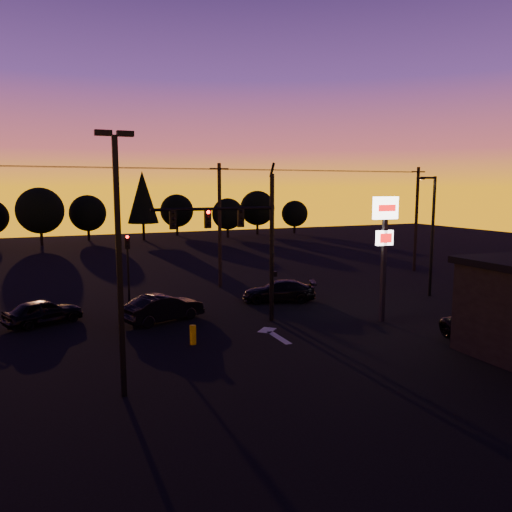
% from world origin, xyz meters
% --- Properties ---
extents(ground, '(120.00, 120.00, 0.00)m').
position_xyz_m(ground, '(0.00, 0.00, 0.00)').
color(ground, black).
rests_on(ground, ground).
extents(lane_arrow, '(1.20, 3.10, 0.01)m').
position_xyz_m(lane_arrow, '(0.50, 1.67, 0.01)').
color(lane_arrow, beige).
rests_on(lane_arrow, ground).
extents(traffic_signal_mast, '(6.79, 0.52, 8.58)m').
position_xyz_m(traffic_signal_mast, '(-0.10, 3.99, 4.94)').
color(traffic_signal_mast, black).
rests_on(traffic_signal_mast, ground).
extents(secondary_signal, '(0.30, 0.31, 4.35)m').
position_xyz_m(secondary_signal, '(-5.00, 11.49, 2.86)').
color(secondary_signal, black).
rests_on(secondary_signal, ground).
extents(parking_lot_light, '(1.25, 0.30, 9.14)m').
position_xyz_m(parking_lot_light, '(-7.50, -3.00, 5.27)').
color(parking_lot_light, black).
rests_on(parking_lot_light, ground).
extents(pylon_sign, '(1.50, 0.28, 6.80)m').
position_xyz_m(pylon_sign, '(7.00, 1.50, 4.91)').
color(pylon_sign, black).
rests_on(pylon_sign, ground).
extents(streetlight, '(1.55, 0.35, 8.00)m').
position_xyz_m(streetlight, '(13.91, 5.50, 4.42)').
color(streetlight, black).
rests_on(streetlight, ground).
extents(utility_pole_1, '(1.40, 0.26, 9.00)m').
position_xyz_m(utility_pole_1, '(2.00, 14.00, 4.59)').
color(utility_pole_1, black).
rests_on(utility_pole_1, ground).
extents(utility_pole_2, '(1.40, 0.26, 9.00)m').
position_xyz_m(utility_pole_2, '(20.00, 14.00, 4.59)').
color(utility_pole_2, black).
rests_on(utility_pole_2, ground).
extents(power_wires, '(36.00, 1.22, 0.07)m').
position_xyz_m(power_wires, '(2.00, 14.00, 8.57)').
color(power_wires, black).
rests_on(power_wires, ground).
extents(bollard, '(0.30, 0.30, 0.91)m').
position_xyz_m(bollard, '(-3.63, 1.69, 0.46)').
color(bollard, '#D5B400').
rests_on(bollard, ground).
extents(tree_2, '(5.77, 5.78, 7.26)m').
position_xyz_m(tree_2, '(-10.00, 48.00, 4.37)').
color(tree_2, black).
rests_on(tree_2, ground).
extents(tree_3, '(4.95, 4.95, 6.22)m').
position_xyz_m(tree_3, '(-4.00, 52.00, 3.75)').
color(tree_3, black).
rests_on(tree_3, ground).
extents(tree_4, '(4.18, 4.18, 9.50)m').
position_xyz_m(tree_4, '(3.00, 49.00, 5.93)').
color(tree_4, black).
rests_on(tree_4, ground).
extents(tree_5, '(4.95, 4.95, 6.22)m').
position_xyz_m(tree_5, '(9.00, 54.00, 3.75)').
color(tree_5, black).
rests_on(tree_5, ground).
extents(tree_6, '(4.54, 4.54, 5.71)m').
position_xyz_m(tree_6, '(15.00, 48.00, 3.43)').
color(tree_6, black).
rests_on(tree_6, ground).
extents(tree_7, '(5.36, 5.36, 6.74)m').
position_xyz_m(tree_7, '(21.00, 51.00, 4.06)').
color(tree_7, black).
rests_on(tree_7, ground).
extents(tree_8, '(4.12, 4.12, 5.19)m').
position_xyz_m(tree_8, '(27.00, 50.00, 3.12)').
color(tree_8, black).
rests_on(tree_8, ground).
extents(car_left, '(4.34, 3.07, 1.37)m').
position_xyz_m(car_left, '(-10.03, 8.18, 0.69)').
color(car_left, black).
rests_on(car_left, ground).
extents(car_mid, '(4.77, 2.95, 1.48)m').
position_xyz_m(car_mid, '(-3.97, 6.29, 0.74)').
color(car_mid, black).
rests_on(car_mid, ground).
extents(car_right, '(5.05, 3.38, 1.36)m').
position_xyz_m(car_right, '(3.93, 8.08, 0.68)').
color(car_right, black).
rests_on(car_right, ground).
extents(suv_parked, '(2.42, 4.61, 1.24)m').
position_xyz_m(suv_parked, '(8.88, -3.76, 0.62)').
color(suv_parked, black).
rests_on(suv_parked, ground).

